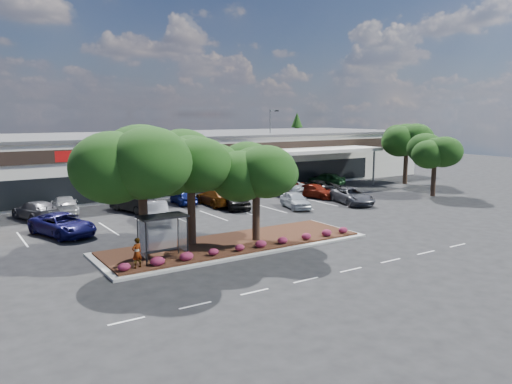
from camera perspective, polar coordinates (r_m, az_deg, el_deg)
ground at (r=31.00m, az=4.56°, el=-7.21°), size 160.00×160.00×0.00m
retail_store at (r=60.55m, az=-15.35°, el=3.41°), size 80.40×25.20×6.25m
landscape_island at (r=33.08m, az=-2.46°, el=-5.93°), size 18.00×6.00×0.26m
lane_markings at (r=39.44m, az=-4.90°, el=-3.71°), size 33.12×20.06×0.01m
shrub_row at (r=31.25m, az=-0.50°, el=-6.08°), size 17.00×0.80×0.50m
bus_shelter at (r=29.28m, az=-10.75°, el=-3.65°), size 2.75×1.55×2.59m
island_tree_west at (r=30.18m, az=-12.86°, el=0.33°), size 7.20×7.20×7.89m
island_tree_mid at (r=32.21m, az=-7.43°, el=0.49°), size 6.60×6.60×7.32m
island_tree_east at (r=32.91m, az=0.01°, el=0.02°), size 5.80×5.80×6.50m
tree_east_near at (r=55.78m, az=19.70°, el=2.88°), size 5.60×5.60×6.51m
tree_east_far at (r=64.61m, az=16.78°, el=4.26°), size 6.40×6.40×7.62m
conifer_north_east at (r=85.50m, az=4.68°, el=6.10°), size 3.96×3.96×9.00m
person_waiting at (r=28.13m, az=-13.45°, el=-6.78°), size 0.70×0.56×1.68m
light_pole at (r=62.55m, az=1.71°, el=4.74°), size 1.43×0.67×9.24m
car_1 at (r=38.24m, az=-21.23°, el=-3.49°), size 4.30×6.22×1.58m
car_2 at (r=40.64m, az=-11.35°, el=-2.31°), size 2.92×5.25×1.64m
car_4 at (r=45.87m, az=-2.60°, el=-0.83°), size 2.94×5.30×1.71m
car_6 at (r=46.07m, az=4.50°, el=-0.94°), size 2.91×4.73×1.50m
car_7 at (r=49.10m, az=10.95°, el=-0.44°), size 4.01×6.07×1.55m
car_8 at (r=52.12m, az=6.87°, el=0.10°), size 3.15×5.09×1.38m
car_9 at (r=44.71m, az=-23.85°, el=-1.93°), size 3.55×5.79×1.57m
car_10 at (r=46.71m, az=-21.04°, el=-1.36°), size 2.89×5.49×1.52m
car_11 at (r=45.61m, az=-13.83°, el=-1.20°), size 3.13×5.19×1.61m
car_12 at (r=48.44m, az=-8.28°, el=-0.58°), size 2.05×4.27×1.41m
car_13 at (r=47.52m, az=-4.59°, el=-0.56°), size 2.55×5.73×1.63m
car_14 at (r=51.57m, az=-3.70°, el=0.21°), size 1.78×5.04×1.66m
car_15 at (r=53.85m, az=2.99°, el=0.58°), size 3.95×6.40×1.66m
car_16 at (r=53.98m, az=6.59°, el=0.51°), size 4.63×6.25×1.58m
car_17 at (r=61.42m, az=7.99°, el=1.51°), size 3.48×5.11×1.62m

